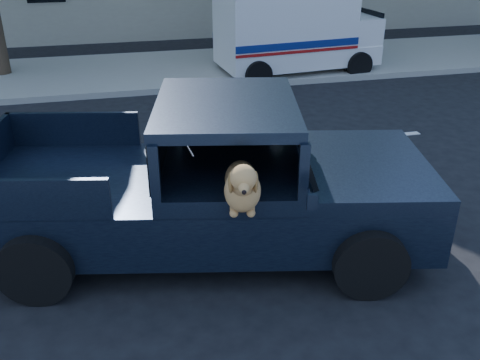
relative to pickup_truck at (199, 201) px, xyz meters
The scene contains 5 objects.
ground 0.79m from the pickup_truck, 65.31° to the right, with size 120.00×120.00×0.00m, color black.
far_sidewalk 8.85m from the pickup_truck, 88.88° to the left, with size 60.00×4.00×0.15m, color gray.
lane_stripes 3.78m from the pickup_truck, 54.31° to the left, with size 21.60×0.14×0.01m, color silver, non-canonical shape.
pickup_truck is the anchor object (origin of this frame).
mail_truck 8.81m from the pickup_truck, 63.72° to the left, with size 4.38×2.53×2.30m.
Camera 1 is at (-1.05, -5.60, 3.98)m, focal length 40.00 mm.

